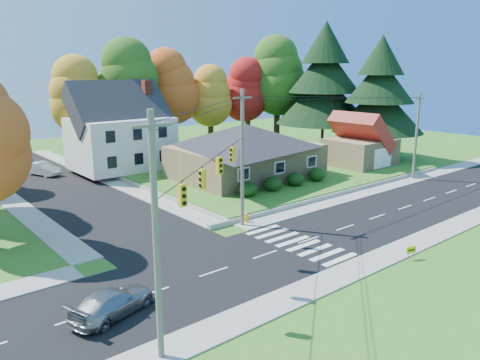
# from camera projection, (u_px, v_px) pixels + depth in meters

# --- Properties ---
(ground) EXTENTS (120.00, 120.00, 0.00)m
(ground) POSITION_uv_depth(u_px,v_px,m) (308.00, 240.00, 31.80)
(ground) COLOR #3D7923
(road_main) EXTENTS (90.00, 8.00, 0.02)m
(road_main) POSITION_uv_depth(u_px,v_px,m) (308.00, 240.00, 31.80)
(road_main) COLOR black
(road_main) RESTS_ON ground
(road_cross) EXTENTS (8.00, 44.00, 0.02)m
(road_cross) POSITION_uv_depth(u_px,v_px,m) (57.00, 186.00, 46.28)
(road_cross) COLOR black
(road_cross) RESTS_ON ground
(sidewalk_north) EXTENTS (90.00, 2.00, 0.08)m
(sidewalk_north) POSITION_uv_depth(u_px,v_px,m) (259.00, 222.00, 35.53)
(sidewalk_north) COLOR #9C9A90
(sidewalk_north) RESTS_ON ground
(sidewalk_south) EXTENTS (90.00, 2.00, 0.08)m
(sidewalk_south) POSITION_uv_depth(u_px,v_px,m) (370.00, 263.00, 28.05)
(sidewalk_south) COLOR #9C9A90
(sidewalk_south) RESTS_ON ground
(lawn) EXTENTS (30.00, 30.00, 0.50)m
(lawn) POSITION_uv_depth(u_px,v_px,m) (250.00, 164.00, 55.53)
(lawn) COLOR #3D7923
(lawn) RESTS_ON ground
(ranch_house) EXTENTS (14.60, 10.60, 5.40)m
(ranch_house) POSITION_uv_depth(u_px,v_px,m) (246.00, 149.00, 47.98)
(ranch_house) COLOR tan
(ranch_house) RESTS_ON lawn
(colonial_house) EXTENTS (10.40, 8.40, 9.60)m
(colonial_house) POSITION_uv_depth(u_px,v_px,m) (121.00, 131.00, 51.70)
(colonial_house) COLOR silver
(colonial_house) RESTS_ON lawn
(garage) EXTENTS (7.30, 6.30, 4.60)m
(garage) POSITION_uv_depth(u_px,v_px,m) (361.00, 144.00, 53.77)
(garage) COLOR tan
(garage) RESTS_ON lawn
(hedge_row) EXTENTS (10.70, 1.70, 1.27)m
(hedge_row) POSITION_uv_depth(u_px,v_px,m) (285.00, 181.00, 43.52)
(hedge_row) COLOR #163A10
(hedge_row) RESTS_ON lawn
(traffic_infrastructure) EXTENTS (38.10, 10.66, 10.00)m
(traffic_infrastructure) POSITION_uv_depth(u_px,v_px,m) (294.00, 163.00, 31.52)
(traffic_infrastructure) COLOR #666059
(traffic_infrastructure) RESTS_ON ground
(tree_lot_0) EXTENTS (6.72, 6.72, 12.51)m
(tree_lot_0) POSITION_uv_depth(u_px,v_px,m) (79.00, 96.00, 54.05)
(tree_lot_0) COLOR #3F2A19
(tree_lot_0) RESTS_ON lawn
(tree_lot_1) EXTENTS (7.84, 7.84, 14.60)m
(tree_lot_1) POSITION_uv_depth(u_px,v_px,m) (130.00, 83.00, 56.73)
(tree_lot_1) COLOR #3F2A19
(tree_lot_1) RESTS_ON lawn
(tree_lot_2) EXTENTS (7.28, 7.28, 13.56)m
(tree_lot_2) POSITION_uv_depth(u_px,v_px,m) (169.00, 87.00, 61.35)
(tree_lot_2) COLOR #3F2A19
(tree_lot_2) RESTS_ON lawn
(tree_lot_3) EXTENTS (6.16, 6.16, 11.47)m
(tree_lot_3) POSITION_uv_depth(u_px,v_px,m) (210.00, 96.00, 64.64)
(tree_lot_3) COLOR #3F2A19
(tree_lot_3) RESTS_ON lawn
(tree_lot_4) EXTENTS (6.72, 6.72, 12.51)m
(tree_lot_4) POSITION_uv_depth(u_px,v_px,m) (248.00, 90.00, 67.47)
(tree_lot_4) COLOR #3F2A19
(tree_lot_4) RESTS_ON lawn
(tree_lot_5) EXTENTS (8.40, 8.40, 15.64)m
(tree_lot_5) POSITION_uv_depth(u_px,v_px,m) (278.00, 76.00, 68.00)
(tree_lot_5) COLOR #3F2A19
(tree_lot_5) RESTS_ON lawn
(conifer_east_a) EXTENTS (12.80, 12.80, 16.96)m
(conifer_east_a) POSITION_uv_depth(u_px,v_px,m) (324.00, 83.00, 62.84)
(conifer_east_a) COLOR #3F2A19
(conifer_east_a) RESTS_ON lawn
(conifer_east_b) EXTENTS (11.20, 11.20, 14.84)m
(conifer_east_b) POSITION_uv_depth(u_px,v_px,m) (379.00, 94.00, 57.74)
(conifer_east_b) COLOR #3F2A19
(conifer_east_b) RESTS_ON lawn
(silver_sedan) EXTENTS (4.78, 3.08, 1.29)m
(silver_sedan) POSITION_uv_depth(u_px,v_px,m) (113.00, 302.00, 22.01)
(silver_sedan) COLOR #9C9C9C
(silver_sedan) RESTS_ON road_main
(white_car) EXTENTS (3.06, 4.60, 1.43)m
(white_car) POSITION_uv_depth(u_px,v_px,m) (43.00, 169.00, 50.84)
(white_car) COLOR #BABBBD
(white_car) RESTS_ON road_cross
(fire_hydrant) EXTENTS (0.46, 0.36, 0.80)m
(fire_hydrant) POSITION_uv_depth(u_px,v_px,m) (246.00, 218.00, 35.31)
(fire_hydrant) COLOR #FFAD04
(fire_hydrant) RESTS_ON ground
(yard_sign) EXTENTS (0.64, 0.26, 0.84)m
(yard_sign) POSITION_uv_depth(u_px,v_px,m) (411.00, 250.00, 28.48)
(yard_sign) COLOR black
(yard_sign) RESTS_ON ground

